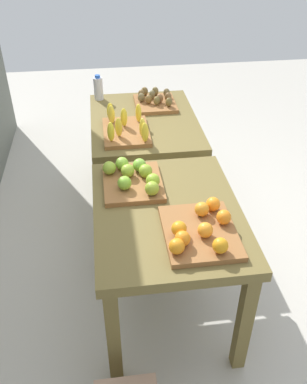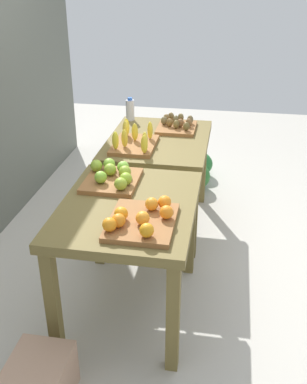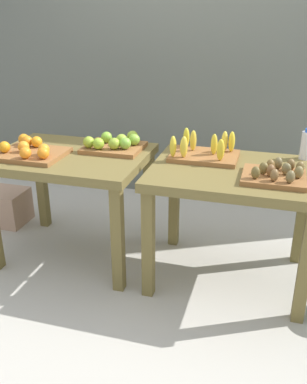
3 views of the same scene
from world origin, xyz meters
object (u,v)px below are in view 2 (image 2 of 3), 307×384
at_px(display_table_left, 129,220).
at_px(kiwi_bin, 177,125).
at_px(orange_bin, 141,219).
at_px(display_table_right, 158,152).
at_px(water_bottle, 130,110).
at_px(apple_bin, 113,176).
at_px(banana_crate, 134,141).
at_px(watermelon_pile, 195,169).

xyz_separation_m(display_table_left, kiwi_bin, (1.37, -0.12, 0.15)).
bearing_deg(orange_bin, display_table_right, 5.36).
bearing_deg(display_table_left, water_bottle, 11.92).
relative_size(apple_bin, kiwi_bin, 1.12).
distance_m(orange_bin, water_bottle, 1.83).
height_order(display_table_right, banana_crate, banana_crate).
bearing_deg(apple_bin, watermelon_pile, -12.93).
height_order(display_table_left, banana_crate, banana_crate).
distance_m(display_table_left, apple_bin, 0.35).
bearing_deg(banana_crate, display_table_left, -170.27).
bearing_deg(kiwi_bin, banana_crate, 149.94).
height_order(display_table_right, apple_bin, apple_bin).
bearing_deg(kiwi_bin, display_table_right, 154.59).
xyz_separation_m(kiwi_bin, water_bottle, (0.17, 0.44, 0.06)).
distance_m(display_table_left, orange_bin, 0.31).
xyz_separation_m(orange_bin, kiwi_bin, (1.60, 0.01, -0.00)).
relative_size(display_table_left, display_table_right, 1.00).
xyz_separation_m(display_table_left, watermelon_pile, (2.02, -0.24, -0.53)).
bearing_deg(water_bottle, display_table_left, -168.08).
bearing_deg(water_bottle, orange_bin, -165.69).
bearing_deg(watermelon_pile, orange_bin, 177.04).
xyz_separation_m(apple_bin, banana_crate, (0.63, -0.01, 0.00)).
height_order(display_table_right, orange_bin, orange_bin).
distance_m(banana_crate, water_bottle, 0.67).
bearing_deg(watermelon_pile, banana_crate, 160.49).
bearing_deg(display_table_left, apple_bin, 31.02).
xyz_separation_m(display_table_right, watermelon_pile, (0.90, -0.24, -0.53)).
xyz_separation_m(display_table_right, orange_bin, (-1.35, -0.13, 0.15)).
height_order(banana_crate, kiwi_bin, banana_crate).
bearing_deg(kiwi_bin, water_bottle, 68.50).
height_order(orange_bin, apple_bin, apple_bin).
bearing_deg(apple_bin, display_table_left, -148.98).
distance_m(apple_bin, watermelon_pile, 1.93).
height_order(orange_bin, watermelon_pile, orange_bin).
height_order(apple_bin, watermelon_pile, apple_bin).
xyz_separation_m(banana_crate, water_bottle, (0.64, 0.17, 0.05)).
distance_m(display_table_right, banana_crate, 0.32).
bearing_deg(display_table_left, display_table_right, 0.00).
xyz_separation_m(apple_bin, water_bottle, (1.28, 0.17, 0.05)).
xyz_separation_m(display_table_right, water_bottle, (0.42, 0.33, 0.21)).
height_order(banana_crate, water_bottle, water_bottle).
distance_m(orange_bin, banana_crate, 1.16).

